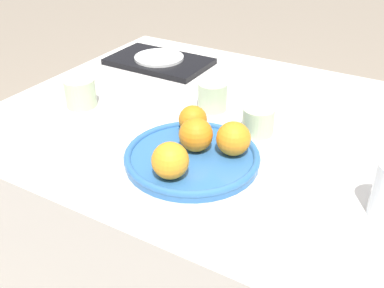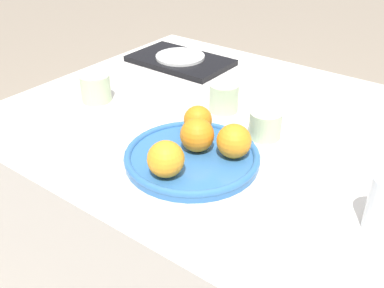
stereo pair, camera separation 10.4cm
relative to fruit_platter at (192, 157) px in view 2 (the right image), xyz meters
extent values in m
cube|color=silver|center=(-0.02, 0.23, -0.38)|extent=(1.30, 1.02, 0.72)
cylinder|color=#336BAD|center=(0.00, 0.00, 0.00)|extent=(0.32, 0.32, 0.02)
torus|color=#336BAD|center=(0.00, 0.00, 0.01)|extent=(0.32, 0.32, 0.02)
sphere|color=orange|center=(0.08, 0.06, 0.05)|extent=(0.08, 0.08, 0.08)
sphere|color=orange|center=(0.00, -0.10, 0.05)|extent=(0.08, 0.08, 0.08)
sphere|color=orange|center=(-0.05, 0.10, 0.04)|extent=(0.07, 0.07, 0.07)
sphere|color=orange|center=(-0.01, 0.03, 0.05)|extent=(0.08, 0.08, 0.08)
cube|color=black|center=(-0.43, 0.50, 0.00)|extent=(0.36, 0.22, 0.02)
cylinder|color=silver|center=(-0.43, 0.50, 0.01)|extent=(0.18, 0.18, 0.01)
cylinder|color=#B7CC9E|center=(-0.44, 0.10, 0.03)|extent=(0.09, 0.09, 0.08)
cylinder|color=#B7CC9E|center=(-0.09, 0.27, 0.03)|extent=(0.08, 0.08, 0.08)
cylinder|color=#B7CC9E|center=(0.08, 0.21, 0.02)|extent=(0.08, 0.08, 0.07)
camera|label=1|loc=(0.45, -0.77, 0.57)|focal=42.00mm
camera|label=2|loc=(0.54, -0.72, 0.57)|focal=42.00mm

